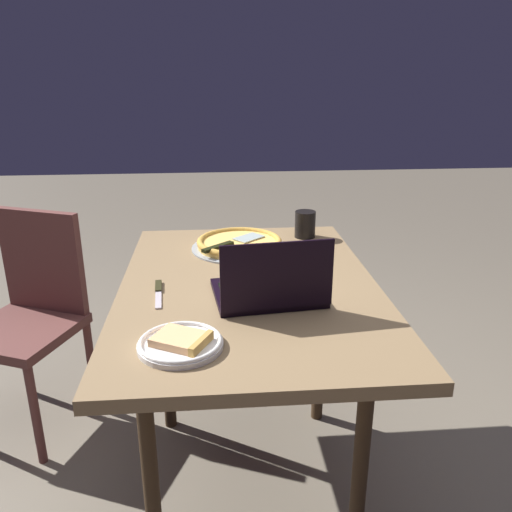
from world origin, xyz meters
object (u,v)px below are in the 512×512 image
Objects in this scene: dining_table at (249,305)px; pizza_tray at (239,243)px; table_knife at (158,291)px; pizza_plate at (181,343)px; drink_cup at (305,224)px; chair_near at (31,309)px; laptop at (270,288)px.

pizza_tray is (-0.34, -0.01, 0.10)m from dining_table.
pizza_plate is at bearing 14.20° from table_knife.
chair_near reaches higher than drink_cup.
laptop is at bearing 57.80° from chair_near.
chair_near reaches higher than pizza_tray.
chair_near is (-0.49, -0.57, -0.27)m from table_knife.
pizza_tray is 0.30m from drink_cup.
chair_near is at bearing -130.25° from table_knife.
drink_cup is (-0.52, 0.55, 0.05)m from table_knife.
pizza_plate is at bearing -14.00° from pizza_tray.
laptop reaches higher than pizza_plate.
dining_table is at bearing -29.54° from drink_cup.
pizza_plate is at bearing -44.04° from laptop.
dining_table is 3.28× the size of pizza_tray.
table_knife is (-0.35, -0.09, -0.01)m from pizza_plate.
pizza_tray is at bearing -66.22° from drink_cup.
pizza_tray is 0.41× the size of chair_near.
laptop is 0.49m from pizza_tray.
pizza_plate is 1.10m from chair_near.
dining_table is 0.19m from laptop.
laptop is 3.20× the size of drink_cup.
pizza_tray is (-0.74, 0.18, 0.01)m from pizza_plate.
pizza_tray is at bearing -172.36° from laptop.
dining_table is 0.45m from pizza_plate.
drink_cup reaches higher than dining_table.
drink_cup is 1.17m from chair_near.
table_knife is 0.80m from chair_near.
laptop reaches higher than chair_near.
pizza_plate is 0.36m from table_knife.
chair_near is (-0.09, -0.85, -0.29)m from pizza_tray.
chair_near is at bearing -88.45° from drink_cup.
pizza_plate is 1.06× the size of table_knife.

